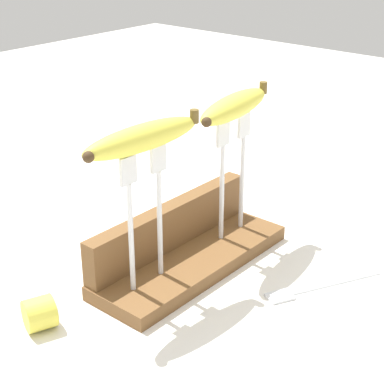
# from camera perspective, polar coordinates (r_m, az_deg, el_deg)

# --- Properties ---
(ground_plane) EXTENTS (3.00, 3.00, 0.00)m
(ground_plane) POSITION_cam_1_polar(r_m,az_deg,el_deg) (0.95, -0.00, -6.72)
(ground_plane) COLOR silver
(wooden_board) EXTENTS (0.32, 0.11, 0.02)m
(wooden_board) POSITION_cam_1_polar(r_m,az_deg,el_deg) (0.94, -0.00, -6.16)
(wooden_board) COLOR brown
(wooden_board) RESTS_ON ground
(board_backstop) EXTENTS (0.32, 0.03, 0.07)m
(board_backstop) POSITION_cam_1_polar(r_m,az_deg,el_deg) (0.94, -1.97, -3.01)
(board_backstop) COLOR brown
(board_backstop) RESTS_ON wooden_board
(fork_stand_left) EXTENTS (0.08, 0.01, 0.19)m
(fork_stand_left) POSITION_cam_1_polar(r_m,az_deg,el_deg) (0.82, -3.99, -1.35)
(fork_stand_left) COLOR silver
(fork_stand_left) RESTS_ON wooden_board
(fork_stand_right) EXTENTS (0.08, 0.01, 0.19)m
(fork_stand_right) POSITION_cam_1_polar(r_m,az_deg,el_deg) (0.95, 3.89, 2.30)
(fork_stand_right) COLOR silver
(fork_stand_right) RESTS_ON wooden_board
(banana_raised_left) EXTENTS (0.19, 0.05, 0.04)m
(banana_raised_left) POSITION_cam_1_polar(r_m,az_deg,el_deg) (0.78, -4.20, 4.81)
(banana_raised_left) COLOR #DBD147
(banana_raised_left) RESTS_ON fork_stand_left
(banana_raised_right) EXTENTS (0.18, 0.07, 0.04)m
(banana_raised_right) POSITION_cam_1_polar(r_m,az_deg,el_deg) (0.92, 4.05, 7.63)
(banana_raised_right) COLOR #DBD147
(banana_raised_right) RESTS_ON fork_stand_right
(fork_fallen_near) EXTENTS (0.17, 0.10, 0.01)m
(fork_fallen_near) POSITION_cam_1_polar(r_m,az_deg,el_deg) (0.91, 10.53, -8.45)
(fork_fallen_near) COLOR silver
(fork_fallen_near) RESTS_ON ground
(banana_chunk_near) EXTENTS (0.05, 0.05, 0.04)m
(banana_chunk_near) POSITION_cam_1_polar(r_m,az_deg,el_deg) (0.83, -13.42, -10.50)
(banana_chunk_near) COLOR #DBD147
(banana_chunk_near) RESTS_ON ground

